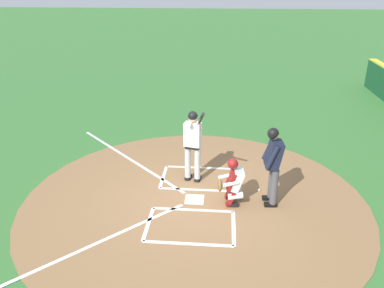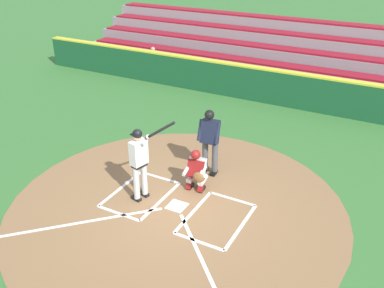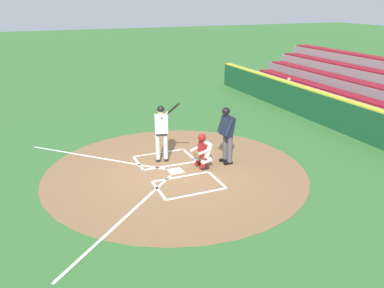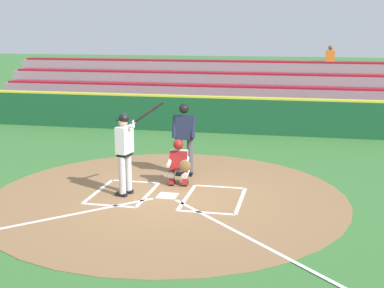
{
  "view_description": "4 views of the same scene",
  "coord_description": "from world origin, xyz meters",
  "px_view_note": "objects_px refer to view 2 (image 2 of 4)",
  "views": [
    {
      "loc": [
        -7.78,
        -0.6,
        4.82
      ],
      "look_at": [
        0.39,
        0.09,
        1.26
      ],
      "focal_mm": 36.14,
      "sensor_mm": 36.0,
      "label": 1
    },
    {
      "loc": [
        -4.27,
        7.17,
        5.94
      ],
      "look_at": [
        0.25,
        -1.23,
        1.06
      ],
      "focal_mm": 39.77,
      "sensor_mm": 36.0,
      "label": 2
    },
    {
      "loc": [
        -10.53,
        3.88,
        5.04
      ],
      "look_at": [
        -0.38,
        -0.38,
        0.97
      ],
      "focal_mm": 37.26,
      "sensor_mm": 36.0,
      "label": 3
    },
    {
      "loc": [
        -2.87,
        10.78,
        3.69
      ],
      "look_at": [
        -0.27,
        -1.36,
        0.92
      ],
      "focal_mm": 48.71,
      "sensor_mm": 36.0,
      "label": 4
    }
  ],
  "objects_px": {
    "plate_umpire": "(210,138)",
    "baseball": "(188,171)",
    "batter": "(140,159)",
    "catcher": "(196,169)"
  },
  "relations": [
    {
      "from": "plate_umpire",
      "to": "batter",
      "type": "bearing_deg",
      "value": 63.63
    },
    {
      "from": "catcher",
      "to": "baseball",
      "type": "relative_size",
      "value": 15.27
    },
    {
      "from": "batter",
      "to": "baseball",
      "type": "height_order",
      "value": "batter"
    },
    {
      "from": "catcher",
      "to": "baseball",
      "type": "distance_m",
      "value": 1.05
    },
    {
      "from": "catcher",
      "to": "baseball",
      "type": "xyz_separation_m",
      "value": [
        0.59,
        -0.67,
        -0.55
      ]
    },
    {
      "from": "plate_umpire",
      "to": "baseball",
      "type": "xyz_separation_m",
      "value": [
        0.52,
        0.2,
        -1.04
      ]
    },
    {
      "from": "batter",
      "to": "plate_umpire",
      "type": "xyz_separation_m",
      "value": [
        -0.92,
        -1.85,
        -0.02
      ]
    },
    {
      "from": "batter",
      "to": "plate_umpire",
      "type": "height_order",
      "value": "batter"
    },
    {
      "from": "catcher",
      "to": "baseball",
      "type": "height_order",
      "value": "catcher"
    },
    {
      "from": "plate_umpire",
      "to": "baseball",
      "type": "distance_m",
      "value": 1.18
    }
  ]
}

